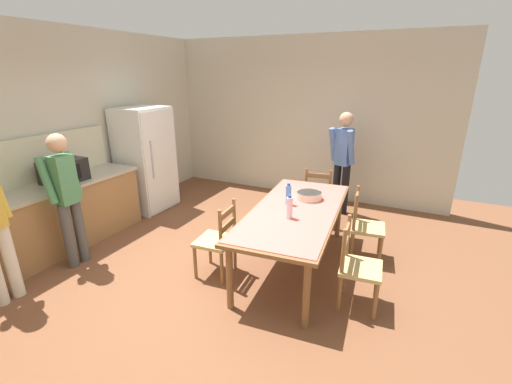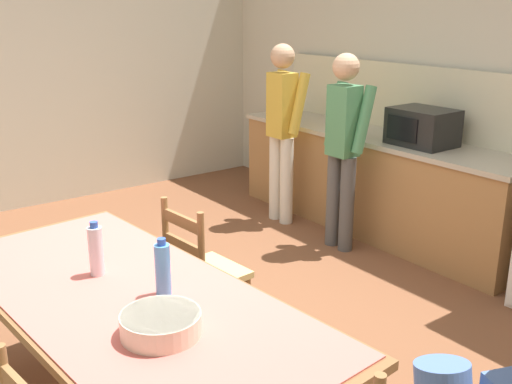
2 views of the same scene
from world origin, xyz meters
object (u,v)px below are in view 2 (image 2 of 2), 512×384
Objects in this scene: microwave at (422,127)px; bottle_near_centre at (96,250)px; serving_bowl at (161,323)px; bottle_off_centre at (163,269)px; chair_side_far_left at (202,273)px; dining_table at (128,308)px; person_at_sink at (282,125)px; person_at_counter at (344,142)px.

microwave is 3.04m from bottle_near_centre.
bottle_near_centre is 0.68m from serving_bowl.
chair_side_far_left is (-0.67, 0.60, -0.44)m from bottle_off_centre.
microwave is 2.97m from bottle_off_centre.
microwave reaches higher than chair_side_far_left.
chair_side_far_left is (-0.96, 0.78, -0.37)m from serving_bowl.
dining_table is 8.54× the size of bottle_near_centre.
microwave reaches higher than serving_bowl.
microwave is 1.30m from person_at_sink.
bottle_off_centre is (0.10, 0.13, 0.19)m from dining_table.
serving_bowl is 2.92m from person_at_counter.
bottle_near_centre is 3.00m from person_at_sink.
serving_bowl is 1.29m from chair_side_far_left.
bottle_near_centre is 0.84× the size of serving_bowl.
microwave is 2.33m from chair_side_far_left.
bottle_off_centre is (0.85, -2.84, -0.16)m from microwave.
person_at_counter reaches higher than bottle_off_centre.
person_at_counter is at bearing 114.61° from dining_table.
bottle_near_centre and bottle_off_centre have the same top height.
chair_side_far_left reaches higher than dining_table.
bottle_near_centre is 0.41m from bottle_off_centre.
person_at_sink is at bearing 123.66° from bottle_near_centre.
chair_side_far_left is (-0.29, 0.76, -0.44)m from bottle_near_centre.
person_at_counter reaches higher than bottle_near_centre.
bottle_near_centre is 0.30× the size of chair_side_far_left.
microwave is 3.23m from serving_bowl.
person_at_sink reaches higher than person_at_counter.
microwave is 1.85× the size of bottle_near_centre.
bottle_near_centre is (-0.28, -0.02, 0.19)m from dining_table.
bottle_off_centre is 2.63m from person_at_counter.
dining_table is 2.71m from person_at_counter.
person_at_sink is (-2.04, 2.35, 0.06)m from bottle_off_centre.
dining_table is 3.16m from person_at_sink.
person_at_sink reaches higher than bottle_near_centre.
bottle_near_centre is at bearing -175.22° from dining_table.
serving_bowl is 0.19× the size of person_at_sink.
dining_table is at bearing 174.18° from serving_bowl.
person_at_sink is at bearing 128.12° from dining_table.
microwave reaches higher than dining_table.
bottle_off_centre reaches higher than serving_bowl.
serving_bowl reaches higher than dining_table.
person_at_sink is 1.02× the size of person_at_counter.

